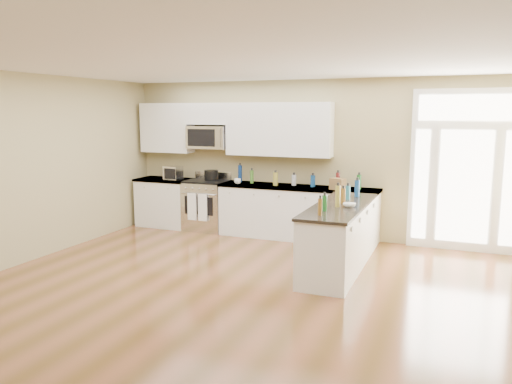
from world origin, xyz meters
TOP-DOWN VIEW (x-y plane):
  - ground at (0.00, 0.00)m, footprint 8.00×8.00m
  - room_shell at (0.00, 0.00)m, footprint 8.00×8.00m
  - back_cabinet_left at (-2.87, 3.69)m, footprint 1.10×0.66m
  - back_cabinet_right at (-0.16, 3.69)m, footprint 2.85×0.66m
  - peninsula_cabinet at (0.93, 2.24)m, footprint 0.69×2.32m
  - upper_cabinet_left at (-2.88, 3.83)m, footprint 1.04×0.33m
  - upper_cabinet_right at (-0.57, 3.83)m, footprint 1.94×0.33m
  - upper_cabinet_short at (-1.95, 3.83)m, footprint 0.82×0.33m
  - microwave at (-1.95, 3.80)m, footprint 0.78×0.41m
  - entry_door at (2.55, 3.95)m, footprint 1.70×0.10m
  - kitchen_range at (-1.96, 3.69)m, footprint 0.78×0.69m
  - stockpot at (-1.89, 3.77)m, footprint 0.28×0.28m
  - toaster_oven at (-2.63, 3.60)m, footprint 0.33×0.28m
  - cardboard_box at (0.58, 3.58)m, footprint 0.27×0.23m
  - bowl_left at (-2.74, 3.81)m, footprint 0.25×0.25m
  - bowl_peninsula at (1.08, 2.09)m, footprint 0.18×0.18m
  - cup_counter at (-1.26, 3.56)m, footprint 0.16×0.16m
  - counter_bottles at (0.24, 3.16)m, footprint 2.39×2.45m

SIDE VIEW (x-z plane):
  - ground at x=0.00m, z-range 0.00..0.00m
  - peninsula_cabinet at x=0.93m, z-range -0.04..0.90m
  - back_cabinet_right at x=-0.16m, z-range -0.03..0.91m
  - back_cabinet_left at x=-2.87m, z-range -0.03..0.91m
  - kitchen_range at x=-1.96m, z-range -0.06..1.02m
  - bowl_left at x=-2.74m, z-range 0.94..0.99m
  - bowl_peninsula at x=1.08m, z-range 0.94..0.99m
  - cup_counter at x=-1.26m, z-range 0.94..1.04m
  - cardboard_box at x=0.58m, z-range 0.94..1.13m
  - stockpot at x=-1.89m, z-range 0.95..1.16m
  - counter_bottles at x=0.24m, z-range 0.90..1.22m
  - toaster_oven at x=-2.63m, z-range 0.94..1.21m
  - entry_door at x=2.55m, z-range 0.00..2.60m
  - room_shell at x=0.00m, z-range -2.29..5.71m
  - microwave at x=-1.95m, z-range 1.55..1.97m
  - upper_cabinet_left at x=-2.88m, z-range 1.45..2.40m
  - upper_cabinet_right at x=-0.57m, z-range 1.45..2.40m
  - upper_cabinet_short at x=-1.95m, z-range 2.00..2.40m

